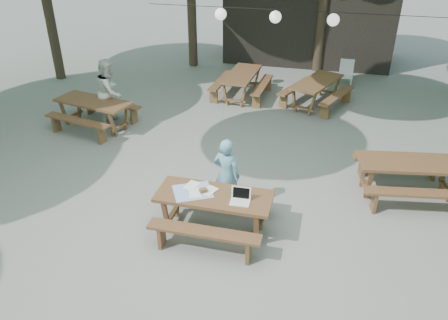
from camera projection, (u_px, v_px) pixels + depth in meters
ground at (234, 208)px, 8.41m from camera, size 80.00×80.00×0.00m
pavilion at (309, 21)px, 16.47m from camera, size 6.00×3.00×2.80m
main_picnic_table at (214, 212)px, 7.67m from camera, size 2.00×1.58×0.75m
picnic_table_nw at (95, 114)px, 11.42m from camera, size 2.19×1.94×0.75m
picnic_table_ne at (407, 177)px, 8.67m from camera, size 2.13×1.86×0.75m
picnic_table_far_w at (242, 85)px, 13.34m from camera, size 1.69×2.04×0.75m
picnic_table_far_e at (316, 93)px, 12.74m from camera, size 2.18×2.36×0.75m
woman at (226, 174)px, 8.11m from camera, size 0.59×0.45×1.46m
second_person at (110, 92)px, 11.48m from camera, size 0.82×0.96×1.74m
plastic_chair at (345, 80)px, 14.08m from camera, size 0.45×0.45×0.90m
laptop at (240, 198)px, 7.30m from camera, size 0.34×0.27×0.24m
tabletop_clutter at (195, 191)px, 7.57m from camera, size 0.84×0.79×0.08m
paper_lanterns at (276, 17)px, 12.33m from camera, size 9.00×0.34×0.38m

